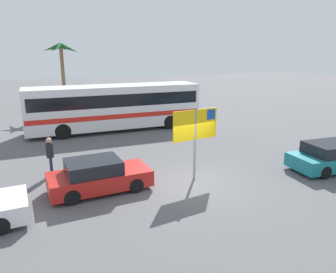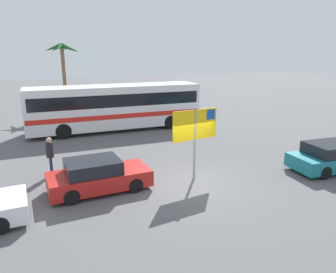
# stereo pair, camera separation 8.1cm
# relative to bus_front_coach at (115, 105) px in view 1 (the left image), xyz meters

# --- Properties ---
(ground) EXTENTS (120.00, 120.00, 0.00)m
(ground) POSITION_rel_bus_front_coach_xyz_m (0.81, -10.97, -1.78)
(ground) COLOR #565659
(bus_front_coach) EXTENTS (12.01, 2.69, 3.17)m
(bus_front_coach) POSITION_rel_bus_front_coach_xyz_m (0.00, 0.00, 0.00)
(bus_front_coach) COLOR white
(bus_front_coach) RESTS_ON ground
(ferry_sign) EXTENTS (2.19, 0.37, 3.20)m
(ferry_sign) POSITION_rel_bus_front_coach_xyz_m (1.10, -10.36, 0.54)
(ferry_sign) COLOR gray
(ferry_sign) RESTS_ON ground
(car_teal) EXTENTS (4.41, 2.08, 1.32)m
(car_teal) POSITION_rel_bus_front_coach_xyz_m (7.69, -11.85, -1.15)
(car_teal) COLOR #19757F
(car_teal) RESTS_ON ground
(car_red) EXTENTS (4.08, 2.00, 1.32)m
(car_red) POSITION_rel_bus_front_coach_xyz_m (-3.10, -10.02, -1.15)
(car_red) COLOR red
(car_red) RESTS_ON ground
(pedestrian_near_sign) EXTENTS (0.32, 0.32, 1.78)m
(pedestrian_near_sign) POSITION_rel_bus_front_coach_xyz_m (-4.76, -7.57, -0.73)
(pedestrian_near_sign) COLOR #1E2347
(pedestrian_near_sign) RESTS_ON ground
(palm_tree_seaside) EXTENTS (3.09, 3.08, 6.23)m
(palm_tree_seaside) POSITION_rel_bus_front_coach_xyz_m (-2.68, 8.35, 3.28)
(palm_tree_seaside) COLOR brown
(palm_tree_seaside) RESTS_ON ground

